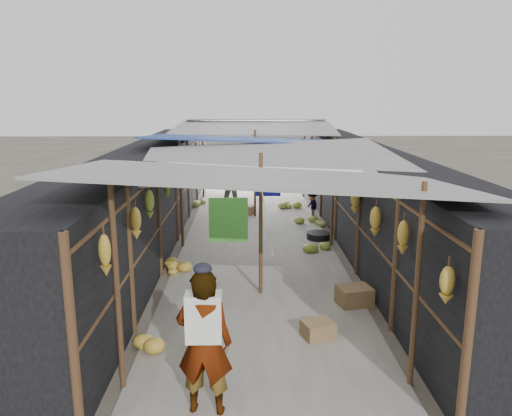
{
  "coord_description": "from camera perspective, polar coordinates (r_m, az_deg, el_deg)",
  "views": [
    {
      "loc": [
        -0.25,
        -5.61,
        3.56
      ],
      "look_at": [
        -0.05,
        4.65,
        1.25
      ],
      "focal_mm": 35.0,
      "sensor_mm": 36.0,
      "label": 1
    }
  ],
  "objects": [
    {
      "name": "ground",
      "position": [
        6.65,
        1.3,
        -19.69
      ],
      "size": [
        80.0,
        80.0,
        0.0
      ],
      "primitive_type": "plane",
      "color": "#6B6356",
      "rests_on": "ground"
    },
    {
      "name": "aisle_slab",
      "position": [
        12.62,
        0.08,
        -3.65
      ],
      "size": [
        3.6,
        16.0,
        0.02
      ],
      "primitive_type": "cube",
      "color": "#9E998E",
      "rests_on": "ground"
    },
    {
      "name": "stall_left",
      "position": [
        12.59,
        -12.3,
        1.36
      ],
      "size": [
        1.4,
        15.0,
        2.3
      ],
      "primitive_type": "cube",
      "color": "black",
      "rests_on": "ground"
    },
    {
      "name": "stall_right",
      "position": [
        12.7,
        12.37,
        1.45
      ],
      "size": [
        1.4,
        15.0,
        2.3
      ],
      "primitive_type": "cube",
      "color": "black",
      "rests_on": "ground"
    },
    {
      "name": "crate_near",
      "position": [
        7.74,
        7.09,
        -13.68
      ],
      "size": [
        0.54,
        0.48,
        0.27
      ],
      "primitive_type": "cube",
      "rotation": [
        0.0,
        0.0,
        0.34
      ],
      "color": "#9A7A4E",
      "rests_on": "ground"
    },
    {
      "name": "crate_mid",
      "position": [
        8.95,
        11.17,
        -9.85
      ],
      "size": [
        0.65,
        0.56,
        0.34
      ],
      "primitive_type": "cube",
      "rotation": [
        0.0,
        0.0,
        0.23
      ],
      "color": "#9A7A4E",
      "rests_on": "ground"
    },
    {
      "name": "crate_back",
      "position": [
        15.24,
        -1.13,
        -0.26
      ],
      "size": [
        0.56,
        0.5,
        0.29
      ],
      "primitive_type": "cube",
      "rotation": [
        0.0,
        0.0,
        -0.32
      ],
      "color": "#9A7A4E",
      "rests_on": "ground"
    },
    {
      "name": "black_basin",
      "position": [
        12.75,
        7.15,
        -3.2
      ],
      "size": [
        0.6,
        0.6,
        0.18
      ],
      "primitive_type": "cylinder",
      "color": "black",
      "rests_on": "ground"
    },
    {
      "name": "vendor_elderly",
      "position": [
        5.8,
        -5.92,
        -15.08
      ],
      "size": [
        0.67,
        0.48,
        1.73
      ],
      "primitive_type": "imported",
      "rotation": [
        0.0,
        0.0,
        3.03
      ],
      "color": "silver",
      "rests_on": "ground"
    },
    {
      "name": "shopper_blue",
      "position": [
        15.63,
        -2.66,
        2.79
      ],
      "size": [
        0.87,
        0.69,
        1.75
      ],
      "primitive_type": "imported",
      "rotation": [
        0.0,
        0.0,
        0.03
      ],
      "color": "#1E4696",
      "rests_on": "ground"
    },
    {
      "name": "vendor_seated",
      "position": [
        14.91,
        6.45,
        0.36
      ],
      "size": [
        0.45,
        0.58,
        0.79
      ],
      "primitive_type": "imported",
      "rotation": [
        0.0,
        0.0,
        -1.24
      ],
      "color": "#4E4A44",
      "rests_on": "ground"
    },
    {
      "name": "market_canopy",
      "position": [
        12.5,
        0.17,
        7.4
      ],
      "size": [
        5.62,
        15.2,
        2.77
      ],
      "color": "brown",
      "rests_on": "ground"
    },
    {
      "name": "hanging_bananas",
      "position": [
        12.1,
        0.33,
        3.59
      ],
      "size": [
        3.95,
        14.33,
        0.83
      ],
      "color": "gold",
      "rests_on": "ground"
    },
    {
      "name": "floor_bananas",
      "position": [
        12.94,
        0.97,
        -2.55
      ],
      "size": [
        3.88,
        10.06,
        0.35
      ],
      "color": "gold",
      "rests_on": "ground"
    }
  ]
}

